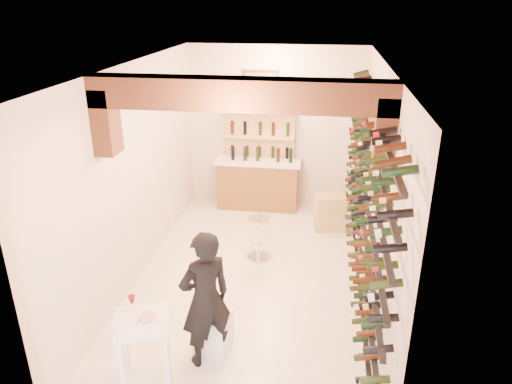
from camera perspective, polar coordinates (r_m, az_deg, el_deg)
ground at (r=7.53m, az=-0.33°, el=-10.05°), size 6.00×6.00×0.00m
room_shell at (r=6.36m, az=-0.73°, el=6.03°), size 3.52×6.02×3.21m
wine_rack at (r=6.78m, az=12.53°, el=0.27°), size 0.32×5.70×2.56m
back_counter at (r=9.68m, az=0.25°, el=1.14°), size 1.70×0.62×1.29m
back_shelving at (r=9.69m, az=0.45°, el=5.16°), size 1.40×0.31×2.73m
tasting_table at (r=5.52m, az=-13.34°, el=-15.86°), size 0.74×0.74×1.01m
white_stool at (r=6.08m, az=-5.18°, el=-16.26°), size 0.46×0.46×0.50m
person at (r=5.57m, az=-6.06°, el=-12.64°), size 0.74×0.71×1.71m
chrome_barstool at (r=7.81m, az=0.32°, el=-5.17°), size 0.38×0.38×0.74m
crate_lower at (r=9.01m, az=8.74°, el=-3.31°), size 0.62×0.47×0.34m
crate_upper at (r=8.88m, az=8.87°, el=-1.38°), size 0.61×0.48×0.32m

